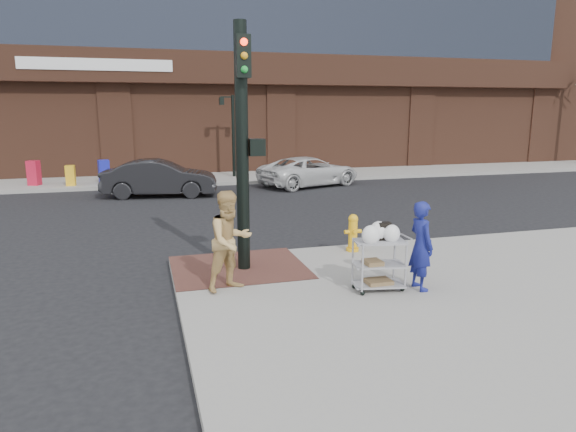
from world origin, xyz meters
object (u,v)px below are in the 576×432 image
object	(u,v)px
traffic_signal_pole	(243,141)
minivan_white	(309,171)
fire_hydrant	(353,232)
sedan_dark	(160,178)
woman_blue	(421,246)
utility_cart	(379,260)
pedestrian_tan	(230,241)
lamp_post	(233,127)

from	to	relation	value
traffic_signal_pole	minivan_white	distance (m)	13.35
minivan_white	fire_hydrant	world-z (taller)	minivan_white
sedan_dark	fire_hydrant	xyz separation A→B (m)	(4.05, -10.25, -0.14)
sedan_dark	minivan_white	bearing A→B (deg)	-71.42
minivan_white	woman_blue	bearing A→B (deg)	150.69
sedan_dark	utility_cart	bearing A→B (deg)	-155.76
pedestrian_tan	fire_hydrant	size ratio (longest dim) A/B	2.09
lamp_post	minivan_white	world-z (taller)	lamp_post
traffic_signal_pole	fire_hydrant	xyz separation A→B (m)	(2.73, 0.67, -2.23)
fire_hydrant	traffic_signal_pole	bearing A→B (deg)	-166.21
lamp_post	pedestrian_tan	distance (m)	16.74
pedestrian_tan	minivan_white	world-z (taller)	pedestrian_tan
pedestrian_tan	utility_cart	world-z (taller)	pedestrian_tan
lamp_post	fire_hydrant	distance (m)	14.70
pedestrian_tan	traffic_signal_pole	bearing A→B (deg)	42.54
woman_blue	fire_hydrant	distance (m)	2.82
sedan_dark	utility_cart	xyz separation A→B (m)	(3.44, -12.88, -0.01)
utility_cart	pedestrian_tan	bearing A→B (deg)	163.27
lamp_post	woman_blue	distance (m)	17.43
utility_cart	sedan_dark	bearing A→B (deg)	104.97
fire_hydrant	lamp_post	bearing A→B (deg)	90.99
woman_blue	sedan_dark	xyz separation A→B (m)	(-4.21, 13.03, -0.24)
traffic_signal_pole	woman_blue	world-z (taller)	traffic_signal_pole
traffic_signal_pole	utility_cart	world-z (taller)	traffic_signal_pole
minivan_white	utility_cart	size ratio (longest dim) A/B	3.76
lamp_post	traffic_signal_pole	bearing A→B (deg)	-99.24
woman_blue	minivan_white	world-z (taller)	woman_blue
pedestrian_tan	sedan_dark	bearing A→B (deg)	69.77
pedestrian_tan	minivan_white	xyz separation A→B (m)	(5.91, 13.19, -0.41)
woman_blue	utility_cart	world-z (taller)	woman_blue
traffic_signal_pole	sedan_dark	size ratio (longest dim) A/B	1.11
woman_blue	fire_hydrant	bearing A→B (deg)	0.46
sedan_dark	fire_hydrant	size ratio (longest dim) A/B	5.05
pedestrian_tan	woman_blue	bearing A→B (deg)	-39.55
lamp_post	woman_blue	xyz separation A→B (m)	(0.42, -17.34, -1.63)
lamp_post	sedan_dark	bearing A→B (deg)	-131.35
woman_blue	sedan_dark	size ratio (longest dim) A/B	0.37
fire_hydrant	pedestrian_tan	bearing A→B (deg)	-150.33
utility_cart	fire_hydrant	bearing A→B (deg)	77.12
woman_blue	minivan_white	distance (m)	14.36
lamp_post	sedan_dark	world-z (taller)	lamp_post
traffic_signal_pole	woman_blue	xyz separation A→B (m)	(2.90, -2.12, -1.84)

